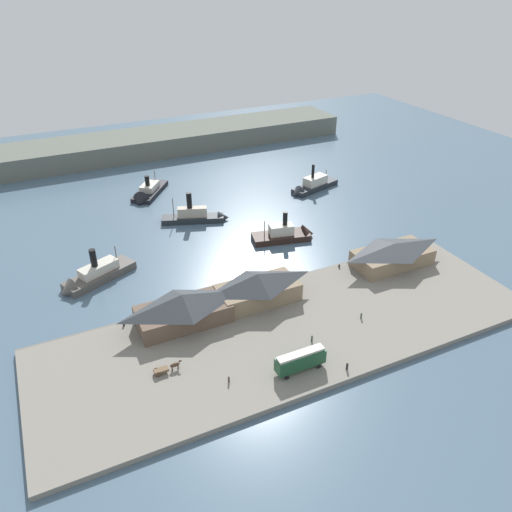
# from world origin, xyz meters

# --- Properties ---
(ground_plane) EXTENTS (320.00, 320.00, 0.00)m
(ground_plane) POSITION_xyz_m (0.00, 0.00, 0.00)
(ground_plane) COLOR slate
(quay_promenade) EXTENTS (110.00, 36.00, 1.20)m
(quay_promenade) POSITION_xyz_m (0.00, -22.00, 0.60)
(quay_promenade) COLOR gray
(quay_promenade) RESTS_ON ground
(seawall_edge) EXTENTS (110.00, 0.80, 1.00)m
(seawall_edge) POSITION_xyz_m (0.00, -3.60, 0.50)
(seawall_edge) COLOR #666159
(seawall_edge) RESTS_ON ground
(ferry_shed_west_terminal) EXTENTS (20.58, 10.10, 7.31)m
(ferry_shed_west_terminal) POSITION_xyz_m (-20.57, -9.61, 4.92)
(ferry_shed_west_terminal) COLOR brown
(ferry_shed_west_terminal) RESTS_ON quay_promenade
(ferry_shed_east_terminal) EXTENTS (19.33, 9.48, 7.40)m
(ferry_shed_east_terminal) POSITION_xyz_m (-2.38, -9.30, 4.96)
(ferry_shed_east_terminal) COLOR #847056
(ferry_shed_east_terminal) RESTS_ON quay_promenade
(ferry_shed_customs_shed) EXTENTS (20.93, 10.40, 6.13)m
(ferry_shed_customs_shed) POSITION_xyz_m (36.52, -9.56, 4.31)
(ferry_shed_customs_shed) COLOR #847056
(ferry_shed_customs_shed) RESTS_ON quay_promenade
(street_tram) EXTENTS (10.18, 2.81, 4.30)m
(street_tram) POSITION_xyz_m (-4.97, -33.69, 3.71)
(street_tram) COLOR #1E4C2D
(street_tram) RESTS_ON quay_promenade
(horse_cart) EXTENTS (5.66, 1.46, 1.87)m
(horse_cart) POSITION_xyz_m (-28.62, -23.12, 2.13)
(horse_cart) COLOR brown
(horse_cart) RESTS_ON quay_promenade
(pedestrian_standing_center) EXTENTS (0.43, 0.43, 1.75)m
(pedestrian_standing_center) POSITION_xyz_m (3.36, -37.60, 2.00)
(pedestrian_standing_center) COLOR #232328
(pedestrian_standing_center) RESTS_ON quay_promenade
(pedestrian_at_waters_edge) EXTENTS (0.38, 0.38, 1.56)m
(pedestrian_at_waters_edge) POSITION_xyz_m (15.55, -25.31, 1.91)
(pedestrian_at_waters_edge) COLOR #3D4C42
(pedestrian_at_waters_edge) RESTS_ON quay_promenade
(pedestrian_near_west_shed) EXTENTS (0.38, 0.38, 1.55)m
(pedestrian_near_west_shed) POSITION_xyz_m (-18.81, -30.85, 1.91)
(pedestrian_near_west_shed) COLOR #4C3D33
(pedestrian_near_west_shed) RESTS_ON quay_promenade
(pedestrian_walking_east) EXTENTS (0.40, 0.40, 1.63)m
(pedestrian_walking_east) POSITION_xyz_m (1.52, -27.39, 1.94)
(pedestrian_walking_east) COLOR #3D4C42
(pedestrian_walking_east) RESTS_ON quay_promenade
(mooring_post_center_west) EXTENTS (0.44, 0.44, 0.90)m
(mooring_post_center_west) POSITION_xyz_m (-32.95, -5.26, 1.65)
(mooring_post_center_west) COLOR black
(mooring_post_center_west) RESTS_ON quay_promenade
(mooring_post_west) EXTENTS (0.44, 0.44, 0.90)m
(mooring_post_west) POSITION_xyz_m (23.26, -5.00, 1.65)
(mooring_post_west) COLOR black
(mooring_post_west) RESTS_ON quay_promenade
(ferry_departing_north) EXTENTS (21.07, 11.15, 10.87)m
(ferry_departing_north) POSITION_xyz_m (0.19, 38.57, 1.72)
(ferry_departing_north) COLOR #23282D
(ferry_departing_north) RESTS_ON ground
(ferry_moored_east) EXTENTS (19.02, 9.69, 10.65)m
(ferry_moored_east) POSITION_xyz_m (19.75, 16.31, 1.53)
(ferry_moored_east) COLOR black
(ferry_moored_east) RESTS_ON ground
(ferry_approaching_west) EXTENTS (20.84, 13.65, 10.60)m
(ferry_approaching_west) POSITION_xyz_m (-35.86, 17.25, 1.60)
(ferry_approaching_west) COLOR #514C47
(ferry_approaching_west) RESTS_ON ground
(ferry_moored_west) EXTENTS (21.21, 10.79, 11.08)m
(ferry_moored_west) POSITION_xyz_m (44.42, 44.49, 1.68)
(ferry_moored_west) COLOR #23282D
(ferry_moored_west) RESTS_ON ground
(ferry_outer_harbor) EXTENTS (17.14, 20.10, 9.30)m
(ferry_outer_harbor) POSITION_xyz_m (-9.48, 64.19, 1.19)
(ferry_outer_harbor) COLOR black
(ferry_outer_harbor) RESTS_ON ground
(far_headland) EXTENTS (180.00, 24.00, 8.00)m
(far_headland) POSITION_xyz_m (0.00, 110.00, 4.00)
(far_headland) COLOR #60665B
(far_headland) RESTS_ON ground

